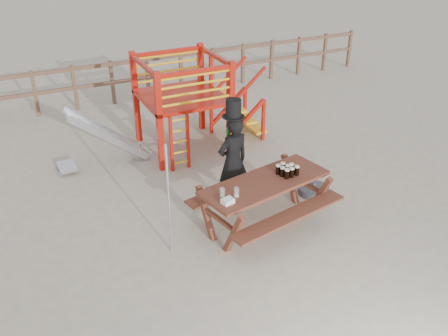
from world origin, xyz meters
TOP-DOWN VIEW (x-y plane):
  - ground at (0.00, 0.00)m, footprint 60.00×60.00m
  - back_fence at (0.00, 7.00)m, footprint 15.09×0.09m
  - playground_fort at (0.12, 3.58)m, footprint 4.71×1.84m
  - picnic_table at (0.29, 0.13)m, footprint 2.49×1.95m
  - man_with_hat at (0.12, 0.99)m, footprint 0.69×0.52m
  - metal_pole at (-1.40, 0.12)m, footprint 0.04×0.04m
  - parasol_base at (1.67, 0.62)m, footprint 0.59×0.59m
  - paper_bag at (-0.57, -0.21)m, footprint 0.21×0.18m
  - stout_pints at (0.73, 0.16)m, footprint 0.35×0.31m
  - empty_glasses at (-0.46, -0.04)m, footprint 0.29×0.17m

SIDE VIEW (x-z plane):
  - ground at x=0.00m, z-range 0.00..0.00m
  - parasol_base at x=1.67m, z-range -0.05..0.19m
  - picnic_table at x=0.29m, z-range 0.11..0.98m
  - back_fence at x=0.00m, z-range 0.14..1.34m
  - paper_bag at x=-0.57m, z-range 0.87..0.95m
  - man_with_hat at x=0.12m, z-range -0.11..1.93m
  - empty_glasses at x=-0.46m, z-range 0.86..1.01m
  - metal_pole at x=-1.40m, z-range 0.00..1.90m
  - stout_pints at x=0.73m, z-range 0.87..1.04m
  - playground_fort at x=0.12m, z-range 0.02..2.12m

